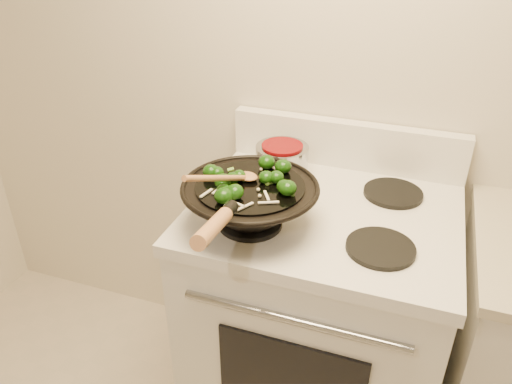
% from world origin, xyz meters
% --- Properties ---
extents(stove, '(0.78, 0.67, 1.08)m').
position_xyz_m(stove, '(-0.12, 1.17, 0.47)').
color(stove, white).
rests_on(stove, ground).
extents(wok, '(0.38, 0.62, 0.24)m').
position_xyz_m(wok, '(-0.30, 1.02, 1.00)').
color(wok, black).
rests_on(wok, stove).
extents(stirfry, '(0.27, 0.27, 0.04)m').
position_xyz_m(stirfry, '(-0.30, 1.02, 1.06)').
color(stirfry, '#113608').
rests_on(stirfry, wok).
extents(wooden_spoon, '(0.11, 0.27, 0.12)m').
position_xyz_m(wooden_spoon, '(-0.34, 0.98, 1.09)').
color(wooden_spoon, '#A66D41').
rests_on(wooden_spoon, wok).
extents(saucepan, '(0.17, 0.28, 0.10)m').
position_xyz_m(saucepan, '(-0.30, 1.32, 0.98)').
color(saucepan, '#97999F').
rests_on(saucepan, stove).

